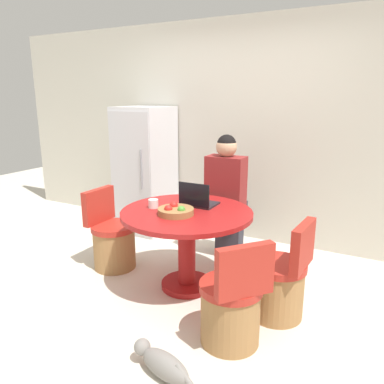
# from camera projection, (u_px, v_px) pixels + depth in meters

# --- Properties ---
(ground_plane) EXTENTS (12.00, 12.00, 0.00)m
(ground_plane) POSITION_uv_depth(u_px,v_px,m) (172.00, 292.00, 3.39)
(ground_plane) COLOR beige
(wall_back) EXTENTS (7.00, 0.06, 2.60)m
(wall_back) POSITION_uv_depth(u_px,v_px,m) (242.00, 132.00, 4.47)
(wall_back) COLOR beige
(wall_back) RESTS_ON ground_plane
(refrigerator) EXTENTS (0.61, 0.67, 1.59)m
(refrigerator) POSITION_uv_depth(u_px,v_px,m) (145.00, 170.00, 4.81)
(refrigerator) COLOR silver
(refrigerator) RESTS_ON ground_plane
(dining_table) EXTENTS (1.17, 1.17, 0.74)m
(dining_table) POSITION_uv_depth(u_px,v_px,m) (187.00, 230.00, 3.35)
(dining_table) COLOR maroon
(dining_table) RESTS_ON ground_plane
(chair_near_right_corner) EXTENTS (0.52, 0.52, 0.81)m
(chair_near_right_corner) POSITION_uv_depth(u_px,v_px,m) (232.00, 308.00, 2.63)
(chair_near_right_corner) COLOR #9E7042
(chair_near_right_corner) RESTS_ON ground_plane
(chair_right_side) EXTENTS (0.45, 0.45, 0.81)m
(chair_right_side) POSITION_uv_depth(u_px,v_px,m) (279.00, 284.00, 2.97)
(chair_right_side) COLOR #9E7042
(chair_right_side) RESTS_ON ground_plane
(chair_left_side) EXTENTS (0.45, 0.45, 0.81)m
(chair_left_side) POSITION_uv_depth(u_px,v_px,m) (113.00, 241.00, 3.83)
(chair_left_side) COLOR #9E7042
(chair_left_side) RESTS_ON ground_plane
(person_seated) EXTENTS (0.40, 0.37, 1.34)m
(person_seated) POSITION_uv_depth(u_px,v_px,m) (227.00, 191.00, 3.97)
(person_seated) COLOR #2D2D38
(person_seated) RESTS_ON ground_plane
(laptop) EXTENTS (0.31, 0.25, 0.23)m
(laptop) POSITION_uv_depth(u_px,v_px,m) (198.00, 201.00, 3.45)
(laptop) COLOR #232328
(laptop) RESTS_ON dining_table
(fruit_bowl) EXTENTS (0.31, 0.31, 0.10)m
(fruit_bowl) POSITION_uv_depth(u_px,v_px,m) (175.00, 211.00, 3.20)
(fruit_bowl) COLOR olive
(fruit_bowl) RESTS_ON dining_table
(coffee_cup) EXTENTS (0.09, 0.09, 0.08)m
(coffee_cup) POSITION_uv_depth(u_px,v_px,m) (153.00, 204.00, 3.39)
(coffee_cup) COLOR white
(coffee_cup) RESTS_ON dining_table
(cat) EXTENTS (0.52, 0.23, 0.17)m
(cat) POSITION_uv_depth(u_px,v_px,m) (162.00, 364.00, 2.36)
(cat) COLOR gray
(cat) RESTS_ON ground_plane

